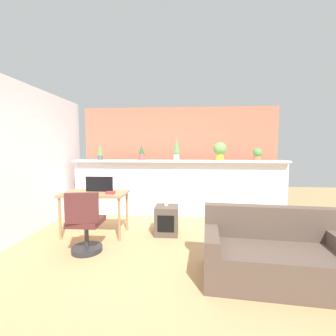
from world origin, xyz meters
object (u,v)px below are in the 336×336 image
object	(u,v)px
tv_monitor	(99,184)
side_cube_shelf	(167,220)
desk	(95,197)
potted_plant_1	(142,153)
potted_plant_4	(257,154)
potted_plant_2	(176,150)
vase_on_shelf	(166,201)
potted_plant_3	(220,150)
potted_plant_0	(100,152)
couch	(273,256)
office_chair	(85,227)
book_on_desk	(110,193)

from	to	relation	value
tv_monitor	side_cube_shelf	world-z (taller)	tv_monitor
desk	tv_monitor	size ratio (longest dim) A/B	2.30
desk	side_cube_shelf	size ratio (longest dim) A/B	2.20
potted_plant_1	potted_plant_4	world-z (taller)	potted_plant_1
potted_plant_2	vase_on_shelf	bearing A→B (deg)	-97.87
potted_plant_4	tv_monitor	xyz separation A→B (m)	(-3.05, -1.13, -0.51)
potted_plant_1	potted_plant_3	size ratio (longest dim) A/B	0.84
desk	tv_monitor	xyz separation A→B (m)	(0.06, 0.08, 0.22)
vase_on_shelf	potted_plant_0	bearing A→B (deg)	145.53
potted_plant_0	couch	size ratio (longest dim) A/B	0.22
potted_plant_3	office_chair	world-z (taller)	potted_plant_3
potted_plant_0	side_cube_shelf	bearing A→B (deg)	-35.44
potted_plant_1	desk	xyz separation A→B (m)	(-0.60, -1.23, -0.74)
tv_monitor	office_chair	bearing A→B (deg)	-84.24
potted_plant_1	potted_plant_3	world-z (taller)	potted_plant_3
potted_plant_0	potted_plant_1	bearing A→B (deg)	-0.49
potted_plant_4	desk	world-z (taller)	potted_plant_4
potted_plant_4	book_on_desk	world-z (taller)	potted_plant_4
potted_plant_0	potted_plant_4	distance (m)	3.46
potted_plant_4	book_on_desk	distance (m)	3.15
side_cube_shelf	couch	bearing A→B (deg)	-44.53
potted_plant_4	desk	xyz separation A→B (m)	(-3.11, -1.21, -0.72)
potted_plant_3	vase_on_shelf	xyz separation A→B (m)	(-1.08, -1.05, -0.89)
potted_plant_1	desk	distance (m)	1.56
potted_plant_0	side_cube_shelf	world-z (taller)	potted_plant_0
potted_plant_2	vase_on_shelf	xyz separation A→B (m)	(-0.15, -1.05, -0.90)
potted_plant_3	office_chair	size ratio (longest dim) A/B	0.43
potted_plant_2	tv_monitor	xyz separation A→B (m)	(-1.32, -1.13, -0.60)
potted_plant_2	tv_monitor	size ratio (longest dim) A/B	1.07
vase_on_shelf	couch	distance (m)	1.93
desk	potted_plant_4	bearing A→B (deg)	21.31
potted_plant_0	desk	world-z (taller)	potted_plant_0
book_on_desk	vase_on_shelf	bearing A→B (deg)	15.76
potted_plant_3	book_on_desk	bearing A→B (deg)	-146.78
desk	tv_monitor	distance (m)	0.24
potted_plant_4	desk	size ratio (longest dim) A/B	0.24
couch	desk	bearing A→B (deg)	155.04
potted_plant_3	tv_monitor	bearing A→B (deg)	-153.44
potted_plant_3	vase_on_shelf	bearing A→B (deg)	-135.88
potted_plant_4	couch	xyz separation A→B (m)	(-0.54, -2.41, -1.10)
potted_plant_2	potted_plant_0	bearing A→B (deg)	178.86
potted_plant_4	side_cube_shelf	world-z (taller)	potted_plant_4
desk	side_cube_shelf	xyz separation A→B (m)	(1.24, 0.11, -0.42)
vase_on_shelf	potted_plant_3	bearing A→B (deg)	44.12
potted_plant_0	vase_on_shelf	xyz separation A→B (m)	(1.58, -1.08, -0.85)
side_cube_shelf	office_chair	bearing A→B (deg)	-143.71
potted_plant_2	potted_plant_4	size ratio (longest dim) A/B	1.95
potted_plant_0	vase_on_shelf	bearing A→B (deg)	-34.47
office_chair	couch	world-z (taller)	office_chair
potted_plant_3	book_on_desk	world-z (taller)	potted_plant_3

